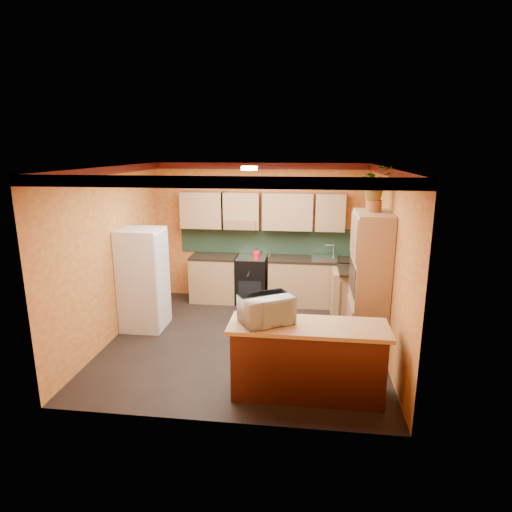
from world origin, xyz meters
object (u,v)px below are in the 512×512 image
Objects in this scene: microwave at (266,309)px; base_cabinets_back at (283,281)px; pantry at (369,284)px; stove at (252,279)px; breakfast_bar at (307,362)px; fridge at (143,279)px.

base_cabinets_back is at bearing 58.16° from microwave.
pantry is at bearing 12.28° from microwave.
microwave reaches higher than stove.
base_cabinets_back is 2.03× the size of breakfast_bar.
base_cabinets_back is 3.29m from microwave.
fridge is at bearing 147.41° from breakfast_bar.
stove is 1.51× the size of microwave.
base_cabinets_back is 2.42m from pantry.
stove is 3.41m from breakfast_bar.
stove is 2.23m from fridge.
microwave is (-0.51, 0.00, 0.66)m from breakfast_bar.
breakfast_bar is (-0.86, -1.31, -0.61)m from pantry.
pantry is (1.98, -1.91, 0.59)m from stove.
pantry reaches higher than fridge.
base_cabinets_back is 4.01× the size of stove.
pantry is at bearing -54.72° from base_cabinets_back.
fridge is at bearing 173.09° from pantry.
fridge is 2.85m from microwave.
pantry is 3.48× the size of microwave.
breakfast_bar is at bearing -81.34° from base_cabinets_back.
stove is at bearing 42.30° from fridge.
stove is at bearing -180.00° from base_cabinets_back.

